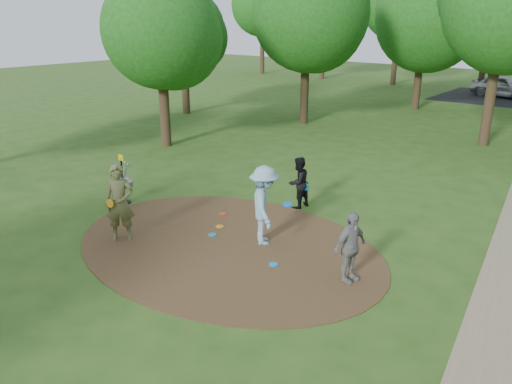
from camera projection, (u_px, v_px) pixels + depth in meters
The scene contains 13 objects.
ground at pixel (226, 245), 12.58m from camera, with size 100.00×100.00×0.00m, color #2D5119.
dirt_clearing at pixel (226, 245), 12.58m from camera, with size 8.40×8.40×0.02m, color #47301C.
player_observer_with_disc at pixel (120, 203), 12.60m from camera, with size 0.86×0.86×2.01m.
player_throwing_with_disc at pixel (264, 205), 12.41m from camera, with size 1.53×1.46×2.03m.
player_walking_with_disc at pixel (298, 183), 14.85m from camera, with size 0.70×0.83×1.56m.
player_waiting_with_disc at pixel (350, 247), 10.64m from camera, with size 0.59×1.01×1.61m.
disc_ground_cyan at pixel (212, 235), 13.13m from camera, with size 0.22×0.22×0.02m, color #188AC5.
disc_ground_blue at pixel (274, 264), 11.56m from camera, with size 0.22×0.22×0.02m, color #0D90E0.
disc_ground_red at pixel (223, 214), 14.50m from camera, with size 0.22×0.22×0.02m, color red.
car_left at pixel (505, 86), 35.24m from camera, with size 1.80×4.48×1.53m, color #9C9EA3.
disc_ground_orange at pixel (220, 226), 13.64m from camera, with size 0.22×0.22×0.02m, color orange.
disc_golf_basket at pixel (122, 176), 15.17m from camera, with size 0.63×0.63×1.54m.
tree_ring at pixel (470, 23), 15.57m from camera, with size 37.36×45.50×9.10m.
Camera 1 is at (7.74, -8.42, 5.46)m, focal length 35.00 mm.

